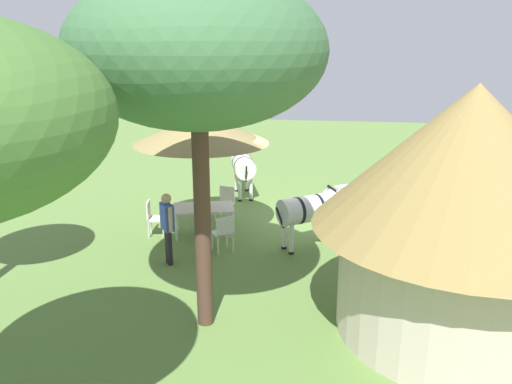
{
  "coord_description": "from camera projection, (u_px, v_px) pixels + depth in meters",
  "views": [
    {
      "loc": [
        -1.09,
        13.09,
        4.89
      ],
      "look_at": [
        0.67,
        0.33,
        1.0
      ],
      "focal_mm": 36.62,
      "sensor_mm": 36.0,
      "label": 1
    }
  ],
  "objects": [
    {
      "name": "standing_watcher",
      "position": [
        406.0,
        180.0,
        14.47
      ],
      "size": [
        0.33,
        0.59,
        1.71
      ],
      "rotation": [
        0.0,
        0.0,
        -1.31
      ],
      "color": "black",
      "rests_on": "ground_plane"
    },
    {
      "name": "patio_chair_west_end",
      "position": [
        153.0,
        216.0,
        13.13
      ],
      "size": [
        0.5,
        0.51,
        0.9
      ],
      "rotation": [
        0.0,
        0.0,
        -4.52
      ],
      "color": "silver",
      "rests_on": "ground_plane"
    },
    {
      "name": "shade_umbrella",
      "position": [
        201.0,
        129.0,
        12.56
      ],
      "size": [
        3.29,
        3.29,
        3.07
      ],
      "color": "brown",
      "rests_on": "ground_plane"
    },
    {
      "name": "patio_dining_table",
      "position": [
        204.0,
        210.0,
        13.15
      ],
      "size": [
        1.66,
        1.23,
        0.74
      ],
      "rotation": [
        0.0,
        0.0,
        0.25
      ],
      "color": "silver",
      "rests_on": "ground_plane"
    },
    {
      "name": "zebra_by_umbrella",
      "position": [
        310.0,
        209.0,
        12.28
      ],
      "size": [
        1.79,
        1.4,
        1.49
      ],
      "rotation": [
        0.0,
        0.0,
        2.18
      ],
      "color": "silver",
      "rests_on": "ground_plane"
    },
    {
      "name": "thatched_hut",
      "position": [
        466.0,
        201.0,
        8.37
      ],
      "size": [
        4.93,
        4.93,
        4.2
      ],
      "rotation": [
        0.0,
        0.0,
        5.33
      ],
      "color": "beige",
      "rests_on": "ground_plane"
    },
    {
      "name": "zebra_nearest_camera",
      "position": [
        243.0,
        165.0,
        16.28
      ],
      "size": [
        0.99,
        2.04,
        1.53
      ],
      "rotation": [
        0.0,
        0.0,
        3.42
      ],
      "color": "silver",
      "rests_on": "ground_plane"
    },
    {
      "name": "patio_chair_east_end",
      "position": [
        226.0,
        201.0,
        14.32
      ],
      "size": [
        0.53,
        0.52,
        0.9
      ],
      "rotation": [
        0.0,
        0.0,
        -0.26
      ],
      "color": "white",
      "rests_on": "ground_plane"
    },
    {
      "name": "patio_chair_near_hut",
      "position": [
        224.0,
        231.0,
        12.1
      ],
      "size": [
        0.6,
        0.6,
        0.9
      ],
      "rotation": [
        0.0,
        0.0,
        -2.54
      ],
      "color": "silver",
      "rests_on": "ground_plane"
    },
    {
      "name": "striped_lounge_chair",
      "position": [
        342.0,
        207.0,
        14.66
      ],
      "size": [
        0.92,
        0.93,
        0.66
      ],
      "rotation": [
        0.0,
        0.0,
        3.9
      ],
      "color": "#CD4B4D",
      "rests_on": "ground_plane"
    },
    {
      "name": "zebra_toward_hut",
      "position": [
        418.0,
        203.0,
        12.53
      ],
      "size": [
        1.09,
        2.15,
        1.56
      ],
      "rotation": [
        0.0,
        0.0,
        2.83
      ],
      "color": "silver",
      "rests_on": "ground_plane"
    },
    {
      "name": "ground_plane",
      "position": [
        283.0,
        225.0,
        13.97
      ],
      "size": [
        36.0,
        36.0,
        0.0
      ],
      "primitive_type": "plane",
      "color": "#5D7F3D"
    },
    {
      "name": "acacia_tree_left_background",
      "position": [
        197.0,
        52.0,
        7.91
      ],
      "size": [
        3.99,
        3.99,
        5.86
      ],
      "color": "#4D3328",
      "rests_on": "ground_plane"
    },
    {
      "name": "guest_beside_umbrella",
      "position": [
        167.0,
        222.0,
        11.34
      ],
      "size": [
        0.41,
        0.5,
        1.63
      ],
      "rotation": [
        0.0,
        0.0,
        2.16
      ],
      "color": "black",
      "rests_on": "ground_plane"
    }
  ]
}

